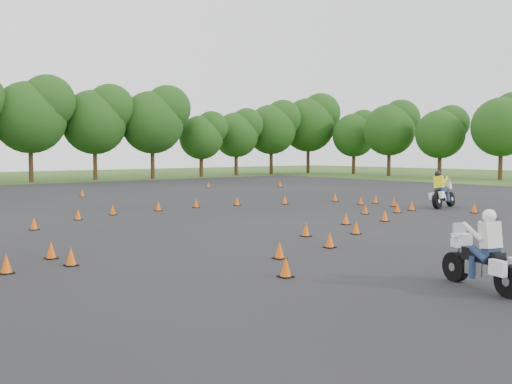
{
  "coord_description": "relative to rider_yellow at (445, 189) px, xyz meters",
  "views": [
    {
      "loc": [
        -14.79,
        -14.01,
        2.86
      ],
      "look_at": [
        0.0,
        4.0,
        1.2
      ],
      "focal_mm": 40.0,
      "sensor_mm": 36.0,
      "label": 1
    }
  ],
  "objects": [
    {
      "name": "ground",
      "position": [
        -10.85,
        -2.11,
        -0.95
      ],
      "size": [
        140.0,
        140.0,
        0.0
      ],
      "primitive_type": "plane",
      "color": "#2D5119",
      "rests_on": "ground"
    },
    {
      "name": "asphalt_pad",
      "position": [
        -10.85,
        3.89,
        -0.95
      ],
      "size": [
        62.0,
        62.0,
        0.0
      ],
      "primitive_type": "plane",
      "color": "black",
      "rests_on": "ground"
    },
    {
      "name": "treeline",
      "position": [
        -8.28,
        32.94,
        3.74
      ],
      "size": [
        86.51,
        32.56,
        11.03
      ],
      "color": "#1C4112",
      "rests_on": "ground"
    },
    {
      "name": "traffic_cones",
      "position": [
        -10.6,
        2.44,
        -0.72
      ],
      "size": [
        32.53,
        33.09,
        0.45
      ],
      "color": "#DD5309",
      "rests_on": "asphalt_pad"
    },
    {
      "name": "rider_yellow",
      "position": [
        0.0,
        0.0,
        0.0
      ],
      "size": [
        2.55,
        1.2,
        1.89
      ],
      "primitive_type": null,
      "rotation": [
        0.0,
        0.0,
        0.19
      ],
      "color": "yellow",
      "rests_on": "ground"
    },
    {
      "name": "rider_white",
      "position": [
        -14.61,
        -10.06,
        -0.1
      ],
      "size": [
        1.31,
        2.28,
        1.68
      ],
      "primitive_type": null,
      "rotation": [
        0.0,
        0.0,
        1.26
      ],
      "color": "silver",
      "rests_on": "ground"
    }
  ]
}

